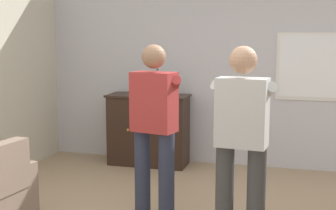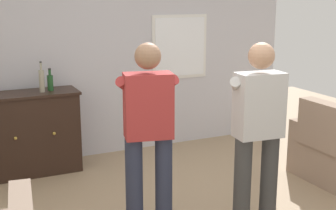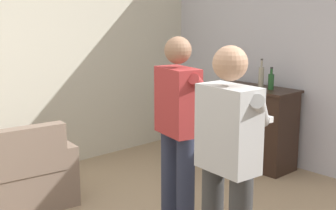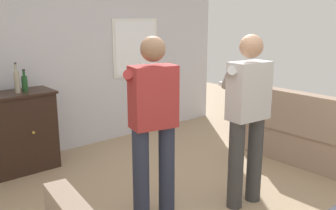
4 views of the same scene
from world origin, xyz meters
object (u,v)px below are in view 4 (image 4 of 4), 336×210
(person_standing_right, at_px, (247,113))
(bottle_wine_green, at_px, (25,83))
(couch, at_px, (327,141))
(person_standing_left, at_px, (153,121))
(sideboard_cabinet, at_px, (8,134))
(bottle_liquor_amber, at_px, (17,81))

(person_standing_right, bearing_deg, bottle_wine_green, 119.27)
(couch, relative_size, person_standing_left, 1.38)
(person_standing_left, bearing_deg, couch, -12.32)
(sideboard_cabinet, bearing_deg, person_standing_right, -56.09)
(bottle_wine_green, distance_m, person_standing_right, 2.62)
(sideboard_cabinet, bearing_deg, bottle_wine_green, 2.23)
(couch, height_order, bottle_wine_green, bottle_wine_green)
(bottle_wine_green, bearing_deg, couch, -41.53)
(bottle_wine_green, xyz_separation_m, person_standing_right, (1.28, -2.28, -0.13))
(bottle_liquor_amber, bearing_deg, couch, -39.86)
(bottle_wine_green, relative_size, person_standing_right, 0.16)
(bottle_liquor_amber, xyz_separation_m, person_standing_right, (1.38, -2.23, -0.17))
(bottle_liquor_amber, bearing_deg, person_standing_left, -73.87)
(sideboard_cabinet, xyz_separation_m, person_standing_left, (0.68, -1.90, 0.45))
(person_standing_left, bearing_deg, sideboard_cabinet, 109.74)
(couch, xyz_separation_m, person_standing_left, (-2.28, 0.50, 0.58))
(bottle_liquor_amber, relative_size, person_standing_right, 0.21)
(couch, bearing_deg, bottle_liquor_amber, 140.14)
(sideboard_cabinet, height_order, bottle_wine_green, bottle_wine_green)
(bottle_wine_green, relative_size, person_standing_left, 0.16)
(bottle_wine_green, bearing_deg, person_standing_right, -60.73)
(couch, height_order, bottle_liquor_amber, bottle_liquor_amber)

